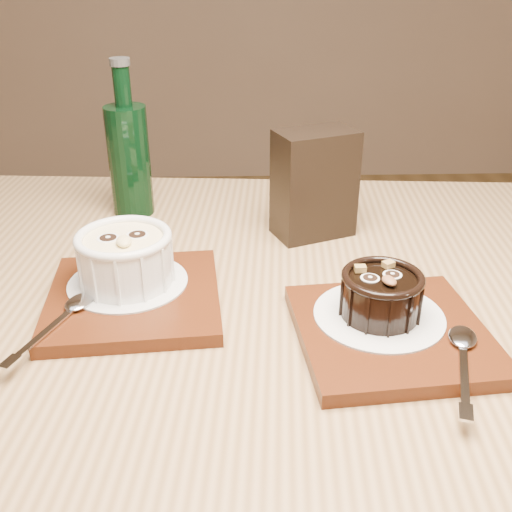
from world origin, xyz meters
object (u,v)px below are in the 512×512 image
at_px(ramekin_dark, 381,293).
at_px(condiment_stand, 314,184).
at_px(tray_right, 391,333).
at_px(table, 260,377).
at_px(ramekin_white, 125,256).
at_px(tray_left, 134,298).
at_px(green_bottle, 129,157).

distance_m(ramekin_dark, condiment_stand, 0.23).
distance_m(tray_right, ramekin_dark, 0.04).
distance_m(table, ramekin_white, 0.20).
bearing_deg(ramekin_dark, ramekin_white, 149.25).
height_order(table, tray_right, tray_right).
height_order(tray_left, green_bottle, green_bottle).
height_order(tray_left, ramekin_white, ramekin_white).
relative_size(tray_right, condiment_stand, 1.29).
distance_m(ramekin_white, green_bottle, 0.24).
bearing_deg(ramekin_white, condiment_stand, 21.10).
xyz_separation_m(tray_left, green_bottle, (-0.04, 0.25, 0.08)).
bearing_deg(table, tray_left, 173.70).
bearing_deg(green_bottle, table, -57.19).
bearing_deg(tray_left, table, -6.30).
bearing_deg(condiment_stand, tray_right, -78.70).
xyz_separation_m(tray_left, condiment_stand, (0.21, 0.17, 0.06)).
xyz_separation_m(tray_left, tray_right, (0.26, -0.07, 0.00)).
bearing_deg(ramekin_white, table, -27.30).
height_order(tray_right, ramekin_dark, ramekin_dark).
relative_size(table, tray_right, 6.97).
xyz_separation_m(ramekin_white, condiment_stand, (0.22, 0.15, 0.02)).
distance_m(ramekin_white, condiment_stand, 0.27).
relative_size(ramekin_white, green_bottle, 0.48).
xyz_separation_m(table, tray_right, (0.13, -0.06, 0.10)).
bearing_deg(tray_left, tray_right, -15.70).
xyz_separation_m(ramekin_dark, green_bottle, (-0.29, 0.31, 0.04)).
bearing_deg(tray_right, green_bottle, 132.47).
distance_m(tray_left, ramekin_white, 0.05).
bearing_deg(table, ramekin_dark, -18.54).
distance_m(tray_right, condiment_stand, 0.26).
height_order(ramekin_white, condiment_stand, condiment_stand).
distance_m(ramekin_white, ramekin_dark, 0.27).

